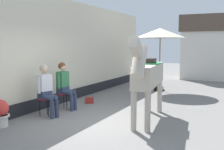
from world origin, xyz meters
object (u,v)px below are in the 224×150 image
at_px(saddled_horse_center, 148,75).
at_px(cafe_parasol, 160,33).
at_px(seated_visitor_near, 46,88).
at_px(satchel_bag, 89,100).
at_px(seated_visitor_far, 64,83).
at_px(flower_planter_near, 0,113).

xyz_separation_m(saddled_horse_center, cafe_parasol, (-1.04, 4.78, 1.20)).
xyz_separation_m(seated_visitor_near, cafe_parasol, (1.56, 5.43, 1.59)).
bearing_deg(satchel_bag, seated_visitor_far, -135.02).
relative_size(seated_visitor_near, flower_planter_near, 2.17).
relative_size(seated_visitor_far, satchel_bag, 4.96).
relative_size(seated_visitor_near, cafe_parasol, 0.54).
height_order(saddled_horse_center, cafe_parasol, cafe_parasol).
height_order(seated_visitor_far, saddled_horse_center, saddled_horse_center).
bearing_deg(flower_planter_near, cafe_parasol, 74.04).
distance_m(seated_visitor_far, satchel_bag, 1.26).
height_order(seated_visitor_near, flower_planter_near, seated_visitor_near).
relative_size(saddled_horse_center, satchel_bag, 10.67).
bearing_deg(seated_visitor_far, satchel_bag, 77.34).
bearing_deg(seated_visitor_near, cafe_parasol, 74.00).
distance_m(seated_visitor_near, flower_planter_near, 1.37).
relative_size(seated_visitor_near, satchel_bag, 4.96).
bearing_deg(saddled_horse_center, cafe_parasol, 102.25).
relative_size(seated_visitor_far, cafe_parasol, 0.54).
relative_size(saddled_horse_center, flower_planter_near, 4.67).
bearing_deg(cafe_parasol, saddled_horse_center, -77.75).
distance_m(seated_visitor_near, cafe_parasol, 5.87).
distance_m(flower_planter_near, cafe_parasol, 7.24).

